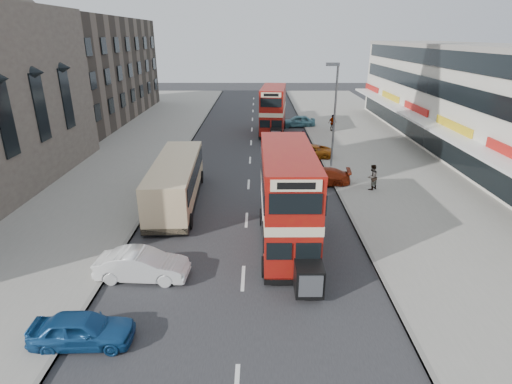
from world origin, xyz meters
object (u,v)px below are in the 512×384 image
(coach, at_px, (176,180))
(car_right_b, at_px, (307,152))
(pedestrian_far, at_px, (332,123))
(car_right_a, at_px, (321,176))
(street_lamp, at_px, (334,108))
(car_right_c, at_px, (298,121))
(pedestrian_near, at_px, (372,177))
(bus_main, at_px, (287,199))
(cyclist, at_px, (303,146))
(bus_second, at_px, (273,110))
(car_left_near, at_px, (82,329))
(car_left_front, at_px, (142,265))

(coach, height_order, car_right_b, coach)
(pedestrian_far, bearing_deg, car_right_b, -137.44)
(car_right_a, bearing_deg, street_lamp, 168.10)
(car_right_c, distance_m, pedestrian_near, 21.00)
(bus_main, height_order, cyclist, bus_main)
(car_right_b, bearing_deg, pedestrian_near, 26.13)
(street_lamp, bearing_deg, cyclist, 115.18)
(car_right_c, distance_m, pedestrian_far, 4.39)
(coach, bearing_deg, car_right_b, 44.36)
(car_right_a, bearing_deg, bus_second, -163.19)
(car_left_near, bearing_deg, car_right_a, -35.25)
(pedestrian_far, relative_size, cyclist, 0.78)
(pedestrian_near, relative_size, cyclist, 0.79)
(car_right_a, xyz_separation_m, pedestrian_far, (3.68, 16.82, 0.44))
(pedestrian_far, bearing_deg, car_right_c, 117.83)
(car_left_front, relative_size, car_right_c, 1.00)
(street_lamp, height_order, car_right_b, street_lamp)
(coach, height_order, car_right_a, coach)
(coach, xyz_separation_m, car_right_b, (9.42, 10.12, -0.95))
(street_lamp, relative_size, pedestrian_near, 4.57)
(street_lamp, height_order, car_left_near, street_lamp)
(bus_main, distance_m, car_right_c, 28.71)
(car_left_front, bearing_deg, car_right_a, -35.17)
(car_left_near, bearing_deg, car_left_front, -15.67)
(street_lamp, height_order, pedestrian_near, street_lamp)
(car_right_c, height_order, pedestrian_near, pedestrian_near)
(street_lamp, relative_size, car_right_c, 2.03)
(street_lamp, distance_m, car_right_c, 16.01)
(car_left_near, relative_size, car_right_b, 0.83)
(pedestrian_near, bearing_deg, pedestrian_far, -129.52)
(bus_main, bearing_deg, street_lamp, -109.33)
(bus_main, relative_size, cyclist, 3.90)
(coach, xyz_separation_m, car_right_c, (9.79, 22.87, -0.85))
(bus_second, bearing_deg, car_left_near, 82.08)
(street_lamp, bearing_deg, coach, -145.88)
(car_right_b, bearing_deg, bus_second, -161.64)
(street_lamp, bearing_deg, pedestrian_near, -70.45)
(bus_main, distance_m, pedestrian_far, 26.83)
(street_lamp, xyz_separation_m, bus_main, (-4.44, -13.04, -2.24))
(car_right_b, xyz_separation_m, pedestrian_near, (3.46, -8.01, 0.46))
(pedestrian_near, bearing_deg, car_right_b, -104.75)
(pedestrian_far, xyz_separation_m, cyclist, (-4.14, -9.06, -0.28))
(street_lamp, xyz_separation_m, coach, (-10.98, -7.44, -3.25))
(coach, bearing_deg, bus_second, 68.25)
(bus_second, bearing_deg, car_right_b, 111.09)
(bus_main, relative_size, car_right_a, 2.15)
(pedestrian_near, height_order, pedestrian_far, pedestrian_near)
(car_left_front, height_order, car_right_b, car_left_front)
(coach, height_order, pedestrian_far, coach)
(bus_second, xyz_separation_m, coach, (-6.78, -19.61, -0.99))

